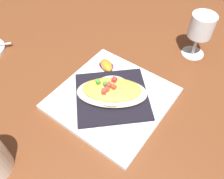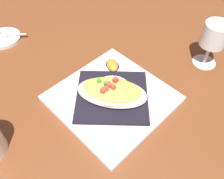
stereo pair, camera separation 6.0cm
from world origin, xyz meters
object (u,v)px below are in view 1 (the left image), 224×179
stemmed_glass (201,28)px  gratin_dish (112,91)px  square_plate (112,98)px  orange_garnish (106,65)px

stemmed_glass → gratin_dish: bearing=-97.2°
square_plate → stemmed_glass: stemmed_glass is taller
orange_garnish → square_plate: bearing=-35.0°
square_plate → stemmed_glass: bearing=82.8°
square_plate → gratin_dish: gratin_dish is taller
square_plate → gratin_dish: (-0.00, -0.00, 0.03)m
orange_garnish → stemmed_glass: bearing=62.9°
gratin_dish → square_plate: bearing=46.6°
square_plate → gratin_dish: size_ratio=1.38×
stemmed_glass → square_plate: bearing=-97.2°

